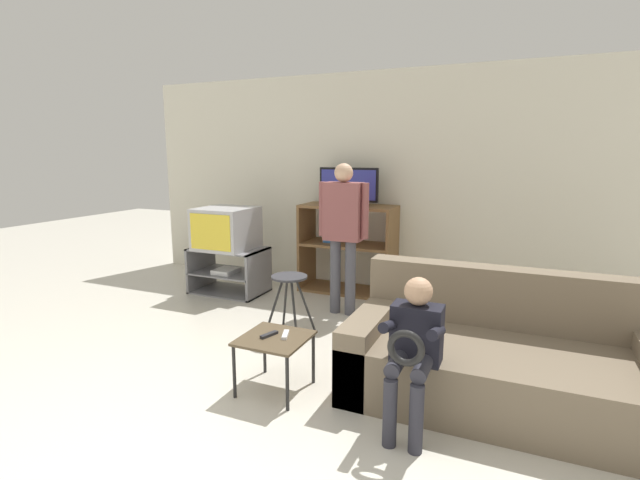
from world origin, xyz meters
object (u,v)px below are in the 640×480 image
at_px(folding_stool, 289,288).
at_px(person_standing_adult, 343,225).
at_px(media_shelf, 348,248).
at_px(tv_stand, 229,271).
at_px(snack_table, 275,343).
at_px(television_main, 226,228).
at_px(remote_control_white, 285,335).
at_px(television_flat, 349,187).
at_px(couch, 500,361).
at_px(remote_control_black, 269,335).
at_px(person_seated_child, 414,343).

distance_m(folding_stool, person_standing_adult, 0.94).
height_order(media_shelf, folding_stool, media_shelf).
xyz_separation_m(tv_stand, snack_table, (1.65, -1.85, 0.08)).
xyz_separation_m(tv_stand, media_shelf, (1.29, 0.60, 0.27)).
relative_size(television_main, remote_control_white, 4.39).
distance_m(tv_stand, television_flat, 1.74).
bearing_deg(folding_stool, couch, -13.12).
distance_m(remote_control_black, remote_control_white, 0.11).
xyz_separation_m(remote_control_black, remote_control_white, (0.10, 0.05, 0.00)).
relative_size(television_flat, remote_control_black, 5.01).
bearing_deg(couch, person_seated_child, -128.99).
distance_m(tv_stand, television_main, 0.52).
height_order(media_shelf, television_flat, television_flat).
bearing_deg(couch, media_shelf, 132.88).
height_order(television_main, remote_control_white, television_main).
relative_size(media_shelf, remote_control_black, 7.79).
bearing_deg(media_shelf, folding_stool, -89.78).
bearing_deg(person_standing_adult, television_main, 174.54).
height_order(television_flat, person_standing_adult, person_standing_adult).
xyz_separation_m(snack_table, person_standing_adult, (-0.14, 1.69, 0.59)).
bearing_deg(television_flat, folding_stool, -89.52).
bearing_deg(remote_control_black, couch, 36.31).
relative_size(tv_stand, couch, 0.43).
height_order(television_flat, snack_table, television_flat).
bearing_deg(folding_stool, remote_control_black, -71.07).
relative_size(television_flat, couch, 0.36).
bearing_deg(remote_control_white, remote_control_black, -176.41).
bearing_deg(folding_stool, person_standing_adult, 73.97).
xyz_separation_m(folding_stool, snack_table, (0.36, -0.92, -0.11)).
bearing_deg(couch, television_flat, 132.62).
xyz_separation_m(tv_stand, remote_control_white, (1.72, -1.80, 0.14)).
bearing_deg(person_seated_child, media_shelf, 118.00).
height_order(snack_table, couch, couch).
bearing_deg(tv_stand, folding_stool, -35.58).
bearing_deg(folding_stool, snack_table, -68.74).
bearing_deg(tv_stand, remote_control_black, -48.88).
relative_size(snack_table, remote_control_white, 3.16).
height_order(remote_control_black, person_standing_adult, person_standing_adult).
bearing_deg(snack_table, remote_control_white, 36.32).
distance_m(snack_table, remote_control_black, 0.07).
height_order(tv_stand, remote_control_black, tv_stand).
bearing_deg(remote_control_white, media_shelf, 80.02).
distance_m(television_main, person_seated_child, 3.28).
bearing_deg(remote_control_white, person_standing_adult, 76.85).
distance_m(media_shelf, snack_table, 2.49).
xyz_separation_m(folding_stool, person_standing_adult, (0.22, 0.77, 0.48)).
height_order(couch, person_seated_child, person_seated_child).
relative_size(television_flat, person_standing_adult, 0.46).
relative_size(couch, person_standing_adult, 1.28).
height_order(media_shelf, couch, media_shelf).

